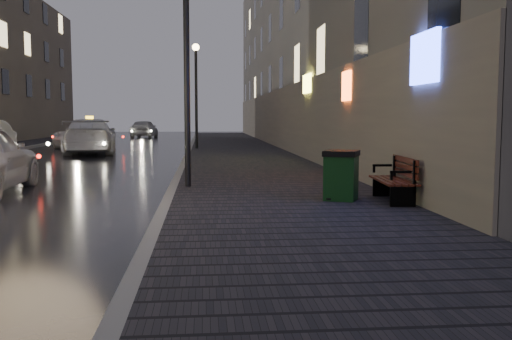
{
  "coord_description": "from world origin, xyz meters",
  "views": [
    {
      "loc": [
        2.23,
        -7.31,
        1.78
      ],
      "look_at": [
        3.13,
        2.5,
        0.85
      ],
      "focal_mm": 40.0,
      "sensor_mm": 36.0,
      "label": 1
    }
  ],
  "objects": [
    {
      "name": "lamp_near",
      "position": [
        1.85,
        6.0,
        3.49
      ],
      "size": [
        0.36,
        0.36,
        5.28
      ],
      "color": "black",
      "rests_on": "sidewalk"
    },
    {
      "name": "curb",
      "position": [
        1.5,
        21.0,
        0.07
      ],
      "size": [
        0.2,
        58.0,
        0.15
      ],
      "primitive_type": "cube",
      "color": "slate",
      "rests_on": "ground"
    },
    {
      "name": "building_near",
      "position": [
        7.1,
        25.0,
        6.5
      ],
      "size": [
        1.8,
        50.0,
        13.0
      ],
      "primitive_type": "cube",
      "color": "#605B54",
      "rests_on": "ground"
    },
    {
      "name": "bench",
      "position": [
        5.92,
        3.29,
        0.58
      ],
      "size": [
        0.7,
        1.71,
        0.86
      ],
      "rotation": [
        0.0,
        0.0,
        -0.07
      ],
      "color": "black",
      "rests_on": "sidewalk"
    },
    {
      "name": "car_far",
      "position": [
        -2.77,
        41.14,
        0.75
      ],
      "size": [
        2.18,
        4.54,
        1.5
      ],
      "primitive_type": "imported",
      "rotation": [
        0.0,
        0.0,
        3.05
      ],
      "color": "#A3A4AB",
      "rests_on": "ground"
    },
    {
      "name": "curb_far",
      "position": [
        -7.4,
        21.0,
        0.07
      ],
      "size": [
        0.2,
        58.0,
        0.15
      ],
      "primitive_type": "cube",
      "color": "slate",
      "rests_on": "ground"
    },
    {
      "name": "taxi_mid",
      "position": [
        -3.2,
        20.53,
        0.83
      ],
      "size": [
        3.07,
        5.98,
        1.66
      ],
      "primitive_type": "imported",
      "rotation": [
        0.0,
        0.0,
        3.28
      ],
      "color": "silver",
      "rests_on": "ground"
    },
    {
      "name": "sidewalk",
      "position": [
        3.9,
        21.0,
        0.07
      ],
      "size": [
        4.6,
        58.0,
        0.15
      ],
      "primitive_type": "cube",
      "color": "black",
      "rests_on": "ground"
    },
    {
      "name": "taxi_far",
      "position": [
        -4.62,
        26.26,
        0.7
      ],
      "size": [
        3.01,
        5.34,
        1.41
      ],
      "primitive_type": "imported",
      "rotation": [
        0.0,
        0.0,
        -0.14
      ],
      "color": "silver",
      "rests_on": "ground"
    },
    {
      "name": "trash_bin",
      "position": [
        4.89,
        3.54,
        0.64
      ],
      "size": [
        0.84,
        0.84,
        0.97
      ],
      "rotation": [
        0.0,
        0.0,
        -0.43
      ],
      "color": "black",
      "rests_on": "sidewalk"
    },
    {
      "name": "building_far_c",
      "position": [
        -13.5,
        39.0,
        5.5
      ],
      "size": [
        6.0,
        22.0,
        11.0
      ],
      "primitive_type": "cube",
      "color": "#6B6051",
      "rests_on": "ground"
    },
    {
      "name": "lamp_far",
      "position": [
        1.85,
        22.0,
        3.49
      ],
      "size": [
        0.36,
        0.36,
        5.28
      ],
      "color": "black",
      "rests_on": "sidewalk"
    },
    {
      "name": "ground",
      "position": [
        0.0,
        0.0,
        0.0
      ],
      "size": [
        120.0,
        120.0,
        0.0
      ],
      "primitive_type": "plane",
      "color": "black",
      "rests_on": "ground"
    }
  ]
}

